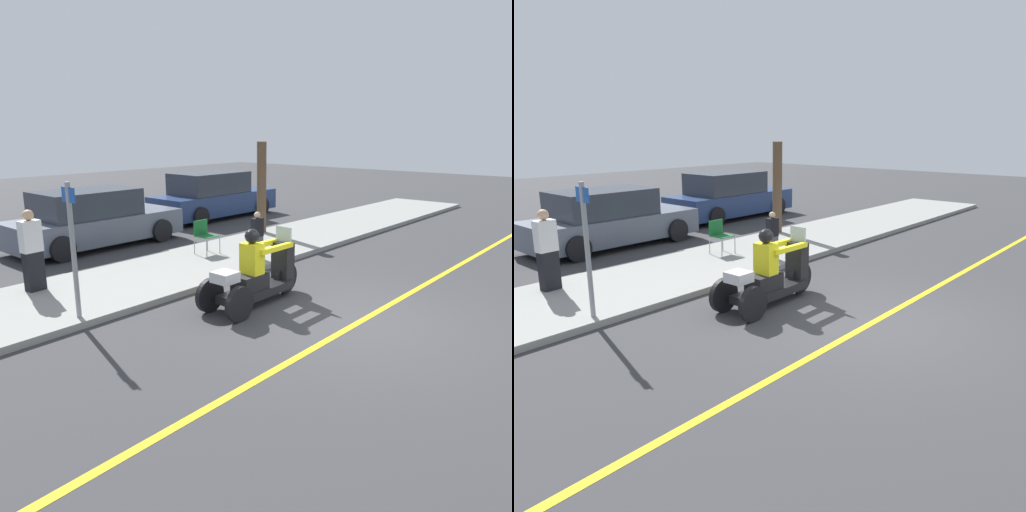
% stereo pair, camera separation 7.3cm
% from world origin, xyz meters
% --- Properties ---
extents(ground_plane, '(60.00, 60.00, 0.00)m').
position_xyz_m(ground_plane, '(0.00, 0.00, 0.00)').
color(ground_plane, '#38383A').
extents(lane_stripe, '(24.00, 0.12, 0.01)m').
position_xyz_m(lane_stripe, '(-0.46, 0.00, 0.00)').
color(lane_stripe, gold).
rests_on(lane_stripe, ground).
extents(sidewalk_strip, '(28.00, 2.80, 0.12)m').
position_xyz_m(sidewalk_strip, '(0.00, 4.60, 0.06)').
color(sidewalk_strip, gray).
rests_on(sidewalk_strip, ground).
extents(motorcycle_trike, '(2.32, 0.80, 1.42)m').
position_xyz_m(motorcycle_trike, '(-0.46, 1.88, 0.50)').
color(motorcycle_trike, black).
rests_on(motorcycle_trike, ground).
extents(spectator_with_child, '(0.38, 0.25, 1.55)m').
position_xyz_m(spectator_with_child, '(-2.85, 5.37, 0.87)').
color(spectator_with_child, black).
rests_on(spectator_with_child, sidewalk_strip).
extents(spectator_mid_group, '(0.29, 0.19, 1.13)m').
position_xyz_m(spectator_mid_group, '(1.69, 3.68, 0.67)').
color(spectator_mid_group, '#515156').
rests_on(spectator_mid_group, sidewalk_strip).
extents(folding_chair_set_back, '(0.47, 0.47, 0.82)m').
position_xyz_m(folding_chair_set_back, '(1.28, 5.05, 0.62)').
color(folding_chair_set_back, '#A5A8AD').
rests_on(folding_chair_set_back, sidewalk_strip).
extents(parked_car_lot_right, '(4.62, 2.05, 1.55)m').
position_xyz_m(parked_car_lot_right, '(0.21, 8.26, 0.73)').
color(parked_car_lot_right, slate).
rests_on(parked_car_lot_right, ground).
extents(parked_car_lot_far, '(4.83, 2.02, 1.64)m').
position_xyz_m(parked_car_lot_far, '(5.58, 9.09, 0.77)').
color(parked_car_lot_far, navy).
rests_on(parked_car_lot_far, ground).
extents(tree_trunk, '(0.28, 0.28, 2.65)m').
position_xyz_m(tree_trunk, '(4.24, 5.69, 1.44)').
color(tree_trunk, brown).
rests_on(tree_trunk, sidewalk_strip).
extents(street_sign, '(0.08, 0.36, 2.20)m').
position_xyz_m(street_sign, '(-3.07, 3.45, 1.32)').
color(street_sign, gray).
rests_on(street_sign, sidewalk_strip).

